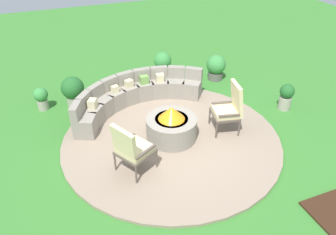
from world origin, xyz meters
name	(u,v)px	position (x,y,z in m)	size (l,w,h in m)	color
ground_plane	(171,139)	(0.00, 0.00, 0.00)	(24.00, 24.00, 0.00)	#387A2D
patio_circle	(171,138)	(0.00, 0.00, 0.03)	(4.70, 4.70, 0.06)	gray
fire_pit	(171,126)	(0.00, 0.00, 0.36)	(1.08, 1.08, 0.77)	gray
curved_stone_bench	(134,95)	(-0.37, 1.55, 0.37)	(3.47, 1.60, 0.76)	gray
lounge_chair_front_left	(131,148)	(-1.08, -0.72, 0.61)	(0.82, 0.82, 1.08)	brown
lounge_chair_front_right	(230,107)	(1.29, -0.18, 0.64)	(0.70, 0.70, 1.14)	brown
potted_plant_0	(73,91)	(-1.74, 2.18, 0.46)	(0.56, 0.56, 0.81)	#A89E8E
potted_plant_1	(41,97)	(-2.50, 2.36, 0.33)	(0.35, 0.35, 0.59)	#A89E8E
potted_plant_2	(216,66)	(2.31, 2.25, 0.40)	(0.55, 0.55, 0.74)	#605B56
potted_plant_3	(286,96)	(3.11, 0.15, 0.37)	(0.35, 0.35, 0.67)	#A89E8E
potted_plant_4	(163,63)	(1.00, 3.13, 0.38)	(0.51, 0.51, 0.69)	brown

